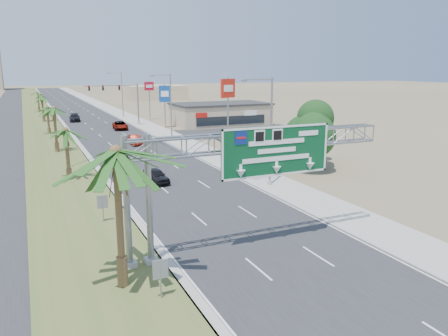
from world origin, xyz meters
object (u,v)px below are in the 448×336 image
car_mid_lane (135,140)px  car_far (75,118)px  sign_gantry (250,151)px  pole_sign_blue (165,96)px  palm_near (116,153)px  pole_sign_red_near (228,93)px  pole_sign_red_far (149,89)px  store_building (220,115)px  car_right_lane (120,126)px  signal_mast (127,100)px  car_left_lane (156,176)px

car_mid_lane → car_far: (-4.80, 33.71, 0.07)m
car_far → sign_gantry: bearing=-84.0°
car_mid_lane → pole_sign_blue: 19.11m
palm_near → car_mid_lane: bearing=76.0°
palm_near → pole_sign_red_near: size_ratio=0.86×
palm_near → pole_sign_red_near: (20.28, 31.08, 0.78)m
palm_near → pole_sign_red_far: bearing=73.9°
pole_sign_blue → pole_sign_red_far: (0.89, 14.09, 0.57)m
palm_near → pole_sign_red_far: palm_near is taller
pole_sign_red_far → store_building: bearing=-52.9°
car_right_lane → sign_gantry: bearing=-88.8°
car_right_lane → pole_sign_red_near: pole_sign_red_near is taller
signal_mast → pole_sign_blue: signal_mast is taller
car_far → pole_sign_red_near: 47.40m
signal_mast → pole_sign_red_near: 33.54m
signal_mast → pole_sign_red_near: size_ratio=1.06×
car_far → pole_sign_red_far: (15.10, -3.84, 5.76)m
signal_mast → car_left_lane: (-7.17, -44.54, -4.16)m
car_far → car_left_lane: bearing=-84.4°
car_left_lane → car_right_lane: 39.91m
car_far → store_building: bearing=-30.6°
store_building → car_left_lane: (-24.00, -38.57, -1.31)m
car_left_lane → pole_sign_red_near: bearing=34.9°
car_left_lane → pole_sign_blue: (12.67, 38.27, 5.27)m
signal_mast → car_right_lane: size_ratio=1.98×
sign_gantry → car_mid_lane: (2.32, 40.00, -5.37)m
car_mid_lane → pole_sign_red_far: (10.31, 29.86, 5.83)m
car_far → car_mid_lane: bearing=-77.8°
store_building → sign_gantry: bearing=-112.4°
car_mid_lane → pole_sign_red_far: bearing=69.9°
car_right_lane → pole_sign_red_near: bearing=-68.2°
store_building → car_left_lane: bearing=-121.9°
signal_mast → pole_sign_red_far: bearing=50.7°
signal_mast → pole_sign_red_far: pole_sign_red_far is taller
store_building → pole_sign_blue: (-11.33, -0.30, 3.96)m
store_building → car_far: size_ratio=3.43×
car_left_lane → pole_sign_red_far: size_ratio=0.49×
car_mid_lane → pole_sign_red_near: pole_sign_red_near is taller
car_right_lane → car_mid_lane: bearing=-89.6°
car_far → pole_sign_red_far: size_ratio=0.64×
palm_near → pole_sign_blue: (19.87, 57.70, -0.97)m
store_building → pole_sign_blue: pole_sign_blue is taller
signal_mast → car_far: 15.12m
pole_sign_red_near → store_building: bearing=67.9°
pole_sign_blue → pole_sign_red_far: 14.13m
car_left_lane → pole_sign_red_near: (13.08, 11.65, 7.02)m
car_right_lane → car_left_lane: bearing=-91.7°
car_left_lane → pole_sign_red_near: size_ratio=0.41×
palm_near → car_mid_lane: palm_near is taller
store_building → pole_sign_blue: 12.01m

